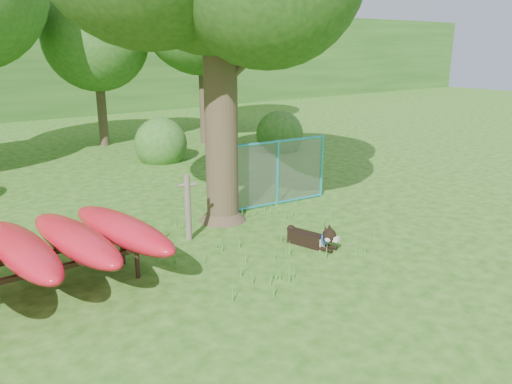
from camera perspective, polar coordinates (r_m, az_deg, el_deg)
ground at (r=9.43m, az=3.48°, el=-7.69°), size 80.00×80.00×0.00m
wooden_post at (r=10.17m, az=-7.79°, el=-1.58°), size 0.38×0.18×1.38m
kayak_rack at (r=8.63m, az=-22.55°, el=-5.59°), size 3.33×3.13×1.04m
husky_dog at (r=9.97m, az=6.68°, el=-5.24°), size 0.53×1.19×0.53m
fence_section at (r=12.35m, az=2.48°, el=2.21°), size 2.80×0.39×2.74m
wildflower_clump at (r=10.45m, az=4.08°, el=-4.26°), size 0.10×0.08×0.20m
bg_tree_c at (r=20.77m, az=-17.84°, el=16.34°), size 4.00×4.00×6.12m
bg_tree_d at (r=20.52m, az=-6.27°, el=19.73°), size 4.80×4.80×7.50m
bg_tree_e at (r=24.67m, az=-3.79°, el=19.54°), size 4.60×4.60×7.55m
shrub_right at (r=19.30m, az=2.68°, el=4.85°), size 1.80×1.80×1.80m
shrub_mid at (r=17.70m, az=-10.72°, el=3.53°), size 1.80×1.80×1.80m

